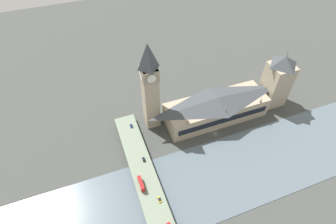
{
  "coord_description": "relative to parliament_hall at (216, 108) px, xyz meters",
  "views": [
    {
      "loc": [
        -114.75,
        85.24,
        173.08
      ],
      "look_at": [
        22.29,
        34.14,
        17.04
      ],
      "focal_mm": 28.0,
      "sensor_mm": 36.0,
      "label": 1
    }
  ],
  "objects": [
    {
      "name": "road_bridge",
      "position": [
        -53.37,
        76.01,
        -7.26
      ],
      "size": [
        153.27,
        16.73,
        5.81
      ],
      "color": "#5D6A59",
      "rests_on": "ground_plane"
    },
    {
      "name": "ground_plane",
      "position": [
        -17.05,
        8.0,
        -12.0
      ],
      "size": [
        600.0,
        600.0,
        0.0
      ],
      "primitive_type": "plane",
      "color": "#424442"
    },
    {
      "name": "victoria_tower",
      "position": [
        0.06,
        -57.74,
        13.1
      ],
      "size": [
        19.25,
        19.25,
        54.2
      ],
      "color": "tan",
      "rests_on": "ground_plane"
    },
    {
      "name": "river_water",
      "position": [
        -53.37,
        8.0,
        -11.85
      ],
      "size": [
        60.63,
        360.0,
        0.3
      ],
      "primitive_type": "cube",
      "color": "slate",
      "rests_on": "ground_plane"
    },
    {
      "name": "parliament_hall",
      "position": [
        0.0,
        0.0,
        0.0
      ],
      "size": [
        28.57,
        88.23,
        24.15
      ],
      "color": "tan",
      "rests_on": "ground_plane"
    },
    {
      "name": "car_northbound_tail",
      "position": [
        -58.25,
        71.88,
        -5.56
      ],
      "size": [
        4.28,
        1.84,
        1.25
      ],
      "color": "gold",
      "rests_on": "road_bridge"
    },
    {
      "name": "double_decker_bus_mid",
      "position": [
        -43.93,
        80.23,
        -3.51
      ],
      "size": [
        10.94,
        2.53,
        4.85
      ],
      "color": "red",
      "rests_on": "road_bridge"
    },
    {
      "name": "clock_tower",
      "position": [
        13.02,
        53.88,
        30.02
      ],
      "size": [
        12.73,
        12.73,
        79.35
      ],
      "color": "tan",
      "rests_on": "ground_plane"
    },
    {
      "name": "car_southbound_lead",
      "position": [
        -24.71,
        72.62,
        -5.48
      ],
      "size": [
        3.92,
        1.82,
        1.41
      ],
      "color": "black",
      "rests_on": "road_bridge"
    },
    {
      "name": "car_southbound_extra",
      "position": [
        10.5,
        72.87,
        -5.53
      ],
      "size": [
        4.14,
        1.84,
        1.35
      ],
      "color": "navy",
      "rests_on": "road_bridge"
    }
  ]
}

